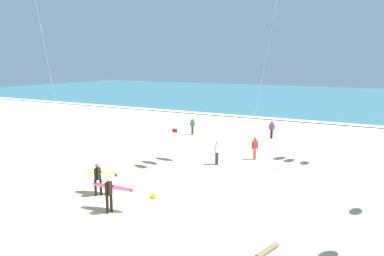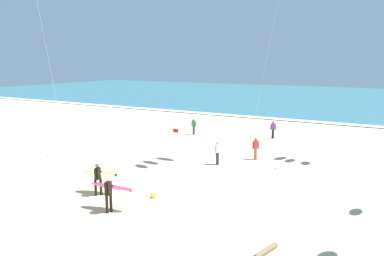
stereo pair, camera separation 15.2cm
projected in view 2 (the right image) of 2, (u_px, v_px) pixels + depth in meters
ground_plane at (137, 215)px, 16.70m from camera, size 160.00×160.00×0.00m
ocean_water at (337, 98)px, 68.07m from camera, size 160.00×60.00×0.08m
shoreline_foam at (298, 120)px, 42.58m from camera, size 160.00×1.48×0.01m
surfer_lead at (110, 190)px, 16.99m from camera, size 2.27×1.09×1.71m
surfer_trailing at (99, 175)px, 19.16m from camera, size 2.08×1.16×1.71m
bystander_red_top at (256, 148)px, 25.92m from camera, size 0.37×0.39×1.59m
bystander_white_top at (218, 153)px, 24.69m from camera, size 0.30×0.46×1.59m
bystander_green_top at (194, 126)px, 34.80m from camera, size 0.50×0.22×1.59m
bystander_purple_top at (273, 130)px, 33.04m from camera, size 0.44×0.32×1.59m
lifeguard_flag at (174, 139)px, 26.89m from camera, size 0.45×0.05×2.10m
beach_ball at (153, 195)px, 18.79m from camera, size 0.28×0.28×0.28m
driftwood_log at (266, 251)px, 13.40m from camera, size 0.54×1.33×0.20m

